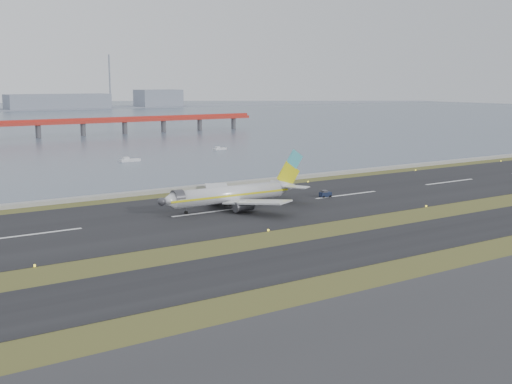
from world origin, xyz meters
TOP-DOWN VIEW (x-y plane):
  - ground at (0.00, 0.00)m, footprint 1000.00×1000.00m
  - taxiway_strip at (0.00, -12.00)m, footprint 1000.00×18.00m
  - runway_strip at (0.00, 30.00)m, footprint 1000.00×45.00m
  - seawall at (0.00, 60.00)m, footprint 1000.00×2.50m
  - red_pier at (20.00, 250.00)m, footprint 260.00×5.00m
  - airliner at (6.45, 30.92)m, footprint 38.52×32.89m
  - pushback_tug at (33.39, 30.55)m, footprint 3.05×1.98m
  - workboat_near at (20.50, 128.06)m, footprint 7.72×2.67m
  - workboat_far at (69.31, 145.82)m, footprint 6.53×3.02m

SIDE VIEW (x-z plane):
  - ground at x=0.00m, z-range 0.00..0.00m
  - taxiway_strip at x=0.00m, z-range 0.00..0.10m
  - runway_strip at x=0.00m, z-range 0.00..0.10m
  - workboat_far at x=69.31m, z-range -0.28..1.25m
  - seawall at x=0.00m, z-range 0.00..1.00m
  - workboat_near at x=20.50m, z-range -0.34..1.52m
  - pushback_tug at x=33.39m, z-range -0.03..1.83m
  - airliner at x=6.45m, z-range -2.94..9.86m
  - red_pier at x=20.00m, z-range 2.18..12.38m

